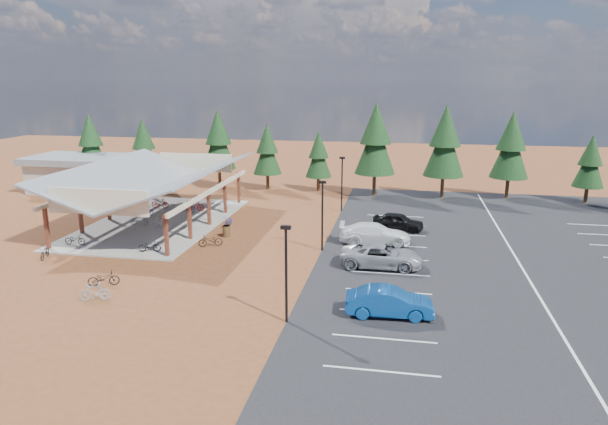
# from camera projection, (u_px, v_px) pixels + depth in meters

# --- Properties ---
(ground) EXTENTS (140.00, 140.00, 0.00)m
(ground) POSITION_uv_depth(u_px,v_px,m) (248.00, 255.00, 38.19)
(ground) COLOR #593317
(ground) RESTS_ON ground
(asphalt_lot) EXTENTS (27.00, 44.00, 0.04)m
(asphalt_lot) POSITION_uv_depth(u_px,v_px,m) (515.00, 257.00, 37.75)
(asphalt_lot) COLOR black
(asphalt_lot) RESTS_ON ground
(concrete_pad) EXTENTS (10.60, 18.60, 0.10)m
(concrete_pad) POSITION_uv_depth(u_px,v_px,m) (159.00, 222.00, 46.63)
(concrete_pad) COLOR gray
(concrete_pad) RESTS_ON ground
(bike_pavilion) EXTENTS (11.65, 19.40, 4.97)m
(bike_pavilion) POSITION_uv_depth(u_px,v_px,m) (156.00, 179.00, 45.71)
(bike_pavilion) COLOR #522117
(bike_pavilion) RESTS_ON concrete_pad
(outbuilding) EXTENTS (11.00, 7.00, 3.90)m
(outbuilding) POSITION_uv_depth(u_px,v_px,m) (82.00, 173.00, 59.13)
(outbuilding) COLOR #ADA593
(outbuilding) RESTS_ON ground
(lamp_post_0) EXTENTS (0.50, 0.25, 5.14)m
(lamp_post_0) POSITION_uv_depth(u_px,v_px,m) (286.00, 267.00, 27.04)
(lamp_post_0) COLOR black
(lamp_post_0) RESTS_ON ground
(lamp_post_1) EXTENTS (0.50, 0.25, 5.14)m
(lamp_post_1) POSITION_uv_depth(u_px,v_px,m) (322.00, 211.00, 38.48)
(lamp_post_1) COLOR black
(lamp_post_1) RESTS_ON ground
(lamp_post_2) EXTENTS (0.50, 0.25, 5.14)m
(lamp_post_2) POSITION_uv_depth(u_px,v_px,m) (342.00, 180.00, 49.92)
(lamp_post_2) COLOR black
(lamp_post_2) RESTS_ON ground
(trash_bin_0) EXTENTS (0.60, 0.60, 0.90)m
(trash_bin_0) POSITION_uv_depth(u_px,v_px,m) (226.00, 231.00, 42.49)
(trash_bin_0) COLOR #473419
(trash_bin_0) RESTS_ON ground
(trash_bin_1) EXTENTS (0.60, 0.60, 0.90)m
(trash_bin_1) POSITION_uv_depth(u_px,v_px,m) (226.00, 231.00, 42.51)
(trash_bin_1) COLOR #473419
(trash_bin_1) RESTS_ON ground
(pine_0) EXTENTS (3.53, 3.53, 8.22)m
(pine_0) POSITION_uv_depth(u_px,v_px,m) (91.00, 142.00, 61.71)
(pine_0) COLOR #382314
(pine_0) RESTS_ON ground
(pine_1) EXTENTS (3.33, 3.33, 7.76)m
(pine_1) POSITION_uv_depth(u_px,v_px,m) (144.00, 145.00, 61.08)
(pine_1) COLOR #382314
(pine_1) RESTS_ON ground
(pine_2) EXTENTS (3.77, 3.77, 8.77)m
(pine_2) POSITION_uv_depth(u_px,v_px,m) (218.00, 140.00, 60.55)
(pine_2) COLOR #382314
(pine_2) RESTS_ON ground
(pine_3) EXTENTS (3.15, 3.15, 7.33)m
(pine_3) POSITION_uv_depth(u_px,v_px,m) (267.00, 149.00, 59.57)
(pine_3) COLOR #382314
(pine_3) RESTS_ON ground
(pine_4) EXTENTS (2.85, 2.85, 6.63)m
(pine_4) POSITION_uv_depth(u_px,v_px,m) (319.00, 155.00, 58.64)
(pine_4) COLOR #382314
(pine_4) RESTS_ON ground
(pine_5) EXTENTS (4.21, 4.21, 9.80)m
(pine_5) POSITION_uv_depth(u_px,v_px,m) (376.00, 139.00, 55.99)
(pine_5) COLOR #382314
(pine_5) RESTS_ON ground
(pine_6) EXTENTS (4.12, 4.12, 9.60)m
(pine_6) POSITION_uv_depth(u_px,v_px,m) (445.00, 141.00, 54.93)
(pine_6) COLOR #382314
(pine_6) RESTS_ON ground
(pine_7) EXTENTS (3.85, 3.85, 8.96)m
(pine_7) POSITION_uv_depth(u_px,v_px,m) (511.00, 146.00, 54.86)
(pine_7) COLOR #382314
(pine_7) RESTS_ON ground
(pine_8) EXTENTS (2.94, 2.94, 6.85)m
(pine_8) POSITION_uv_depth(u_px,v_px,m) (590.00, 162.00, 52.93)
(pine_8) COLOR #382314
(pine_8) RESTS_ON ground
(bike_0) EXTENTS (1.60, 0.64, 0.82)m
(bike_0) POSITION_uv_depth(u_px,v_px,m) (75.00, 239.00, 40.17)
(bike_0) COLOR black
(bike_0) RESTS_ON concrete_pad
(bike_1) EXTENTS (1.62, 0.67, 0.95)m
(bike_1) POSITION_uv_depth(u_px,v_px,m) (139.00, 220.00, 45.51)
(bike_1) COLOR gray
(bike_1) RESTS_ON concrete_pad
(bike_2) EXTENTS (1.68, 0.66, 0.87)m
(bike_2) POSITION_uv_depth(u_px,v_px,m) (145.00, 210.00, 48.79)
(bike_2) COLOR navy
(bike_2) RESTS_ON concrete_pad
(bike_3) EXTENTS (1.73, 0.53, 1.03)m
(bike_3) POSITION_uv_depth(u_px,v_px,m) (160.00, 203.00, 51.35)
(bike_3) COLOR maroon
(bike_3) RESTS_ON concrete_pad
(bike_4) EXTENTS (1.67, 0.96, 0.83)m
(bike_4) POSITION_uv_depth(u_px,v_px,m) (149.00, 246.00, 38.55)
(bike_4) COLOR black
(bike_4) RESTS_ON concrete_pad
(bike_5) EXTENTS (1.61, 0.54, 0.95)m
(bike_5) POSITION_uv_depth(u_px,v_px,m) (160.00, 223.00, 44.38)
(bike_5) COLOR gray
(bike_5) RESTS_ON concrete_pad
(bike_6) EXTENTS (1.65, 1.02, 0.82)m
(bike_6) POSITION_uv_depth(u_px,v_px,m) (188.00, 208.00, 49.96)
(bike_6) COLOR navy
(bike_6) RESTS_ON concrete_pad
(bike_7) EXTENTS (1.85, 0.78, 1.08)m
(bike_7) POSITION_uv_depth(u_px,v_px,m) (195.00, 206.00, 50.12)
(bike_7) COLOR maroon
(bike_7) RESTS_ON concrete_pad
(bike_8) EXTENTS (1.06, 1.75, 0.87)m
(bike_8) POSITION_uv_depth(u_px,v_px,m) (45.00, 252.00, 37.42)
(bike_8) COLOR black
(bike_8) RESTS_ON ground
(bike_12) EXTENTS (1.92, 1.34, 0.96)m
(bike_12) POSITION_uv_depth(u_px,v_px,m) (104.00, 278.00, 32.47)
(bike_12) COLOR black
(bike_12) RESTS_ON ground
(bike_13) EXTENTS (1.82, 1.02, 1.06)m
(bike_13) POSITION_uv_depth(u_px,v_px,m) (95.00, 292.00, 30.29)
(bike_13) COLOR gray
(bike_13) RESTS_ON ground
(bike_14) EXTENTS (0.67, 1.75, 0.91)m
(bike_14) POSITION_uv_depth(u_px,v_px,m) (228.00, 221.00, 45.43)
(bike_14) COLOR navy
(bike_14) RESTS_ON ground
(bike_16) EXTENTS (1.86, 1.34, 0.93)m
(bike_16) POSITION_uv_depth(u_px,v_px,m) (211.00, 240.00, 40.05)
(bike_16) COLOR black
(bike_16) RESTS_ON ground
(car_1) EXTENTS (4.65, 1.86, 1.50)m
(car_1) POSITION_uv_depth(u_px,v_px,m) (389.00, 302.00, 28.26)
(car_1) COLOR navy
(car_1) RESTS_ON asphalt_lot
(car_2) EXTENTS (5.44, 2.54, 1.51)m
(car_2) POSITION_uv_depth(u_px,v_px,m) (381.00, 256.00, 35.59)
(car_2) COLOR gray
(car_2) RESTS_ON asphalt_lot
(car_3) EXTENTS (5.45, 2.55, 1.54)m
(car_3) POSITION_uv_depth(u_px,v_px,m) (375.00, 234.00, 40.59)
(car_3) COLOR white
(car_3) RESTS_ON asphalt_lot
(car_4) EXTENTS (4.36, 2.40, 1.40)m
(car_4) POSITION_uv_depth(u_px,v_px,m) (398.00, 221.00, 44.27)
(car_4) COLOR black
(car_4) RESTS_ON asphalt_lot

